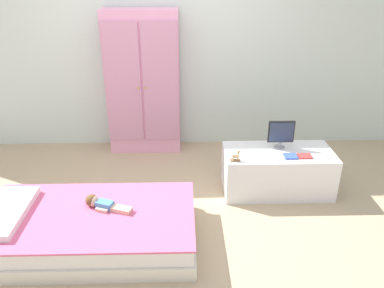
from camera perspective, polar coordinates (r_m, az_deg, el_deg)
The scene contains 11 objects.
ground_plane at distance 3.42m, azimuth -6.48°, elevation -10.97°, with size 10.00×10.00×0.02m, color tan.
back_wall at distance 4.38m, azimuth -5.74°, elevation 16.60°, with size 6.40×0.05×2.70m, color silver.
bed at distance 3.16m, azimuth -15.06°, elevation -12.02°, with size 1.65×0.91×0.27m.
pillow at distance 3.28m, azimuth -26.22°, elevation -9.12°, with size 0.32×0.65×0.05m, color white.
doll at distance 3.12m, azimuth -13.62°, elevation -8.59°, with size 0.38×0.20×0.10m.
wardrobe at distance 4.33m, azimuth -7.31°, elevation 8.93°, with size 0.81×0.31×1.59m.
tv_stand at distance 3.75m, azimuth 12.60°, elevation -3.96°, with size 1.02×0.50×0.42m, color white.
tv_monitor at distance 3.67m, azimuth 13.18°, elevation 1.64°, with size 0.25×0.10×0.27m.
rocking_horse_toy at distance 3.40m, azimuth 6.62°, elevation -1.80°, with size 0.09×0.04×0.11m.
book_blue at distance 3.58m, azimuth 14.51°, elevation -1.78°, with size 0.12×0.11×0.02m, color blue.
book_red at distance 3.62m, azimuth 16.51°, elevation -1.74°, with size 0.12×0.10×0.01m, color #CC3838.
Camera 1 is at (0.31, -2.75, 2.00)m, focal length 35.65 mm.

